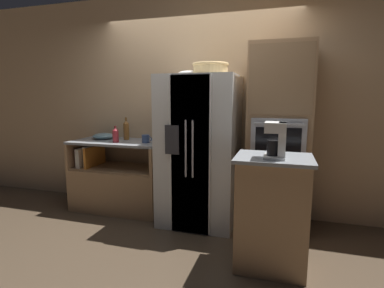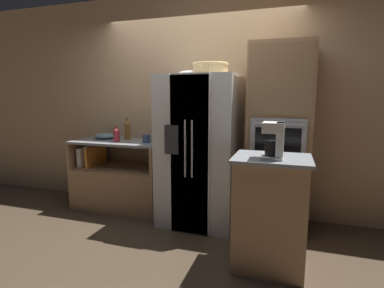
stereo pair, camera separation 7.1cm
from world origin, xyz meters
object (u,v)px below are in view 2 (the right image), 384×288
(coffee_maker, at_px, (275,139))
(fruit_bowl, at_px, (190,73))
(bottle_short, at_px, (116,135))
(mixing_bowl, at_px, (105,136))
(mug, at_px, (147,139))
(refrigerator, at_px, (200,150))
(bottle_tall, at_px, (127,130))
(wall_oven, at_px, (279,139))
(wicker_basket, at_px, (210,68))

(coffee_maker, bearing_deg, fruit_bowl, 138.81)
(bottle_short, distance_m, mixing_bowl, 0.40)
(mug, relative_size, coffee_maker, 0.44)
(bottle_short, bearing_deg, refrigerator, 2.83)
(bottle_tall, distance_m, coffee_maker, 2.23)
(wall_oven, xyz_separation_m, fruit_bowl, (-1.03, -0.04, 0.73))
(refrigerator, distance_m, bottle_short, 1.10)
(wicker_basket, distance_m, coffee_maker, 1.29)
(fruit_bowl, distance_m, bottle_tall, 1.18)
(refrigerator, distance_m, wicker_basket, 0.95)
(wall_oven, distance_m, coffee_maker, 0.96)
(refrigerator, bearing_deg, fruit_bowl, 156.81)
(refrigerator, relative_size, mixing_bowl, 6.06)
(mug, distance_m, coffee_maker, 1.83)
(wicker_basket, height_order, fruit_bowl, wicker_basket)
(bottle_tall, bearing_deg, wicker_basket, -10.61)
(wicker_basket, bearing_deg, wall_oven, 9.75)
(wicker_basket, relative_size, fruit_bowl, 1.56)
(wicker_basket, bearing_deg, fruit_bowl, 162.24)
(wicker_basket, distance_m, mug, 1.18)
(refrigerator, relative_size, bottle_short, 8.37)
(mug, bearing_deg, wall_oven, 2.66)
(fruit_bowl, xyz_separation_m, coffee_maker, (1.03, -0.90, -0.61))
(refrigerator, relative_size, mug, 13.07)
(bottle_tall, height_order, coffee_maker, coffee_maker)
(bottle_short, height_order, coffee_maker, coffee_maker)
(refrigerator, bearing_deg, coffee_maker, -43.49)
(bottle_tall, xyz_separation_m, coffee_maker, (1.96, -1.04, 0.10))
(fruit_bowl, relative_size, mixing_bowl, 0.90)
(bottle_tall, bearing_deg, mug, -24.75)
(bottle_tall, bearing_deg, wall_oven, -2.78)
(bottle_tall, bearing_deg, mixing_bowl, -174.58)
(wall_oven, relative_size, fruit_bowl, 7.97)
(fruit_bowl, xyz_separation_m, mixing_bowl, (-1.26, 0.11, -0.80))
(refrigerator, height_order, wall_oven, wall_oven)
(wicker_basket, xyz_separation_m, mixing_bowl, (-1.54, 0.19, -0.84))
(wall_oven, distance_m, mug, 1.60)
(wall_oven, distance_m, bottle_short, 1.98)
(mixing_bowl, bearing_deg, mug, -11.09)
(fruit_bowl, bearing_deg, mug, -176.80)
(bottle_tall, distance_m, bottle_short, 0.26)
(mug, height_order, mixing_bowl, mug)
(bottle_tall, relative_size, mug, 2.25)
(wall_oven, height_order, wicker_basket, wall_oven)
(refrigerator, bearing_deg, bottle_short, -177.17)
(refrigerator, bearing_deg, wicker_basket, -11.14)
(wicker_basket, height_order, coffee_maker, wicker_basket)
(wicker_basket, distance_m, fruit_bowl, 0.29)
(wicker_basket, height_order, bottle_tall, wicker_basket)
(wicker_basket, relative_size, mixing_bowl, 1.41)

